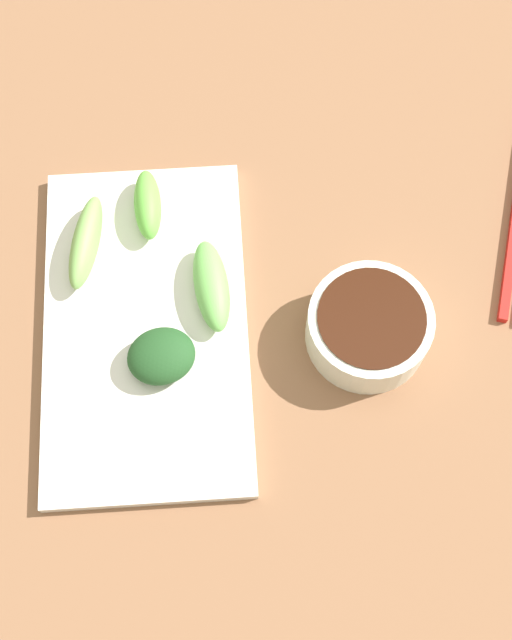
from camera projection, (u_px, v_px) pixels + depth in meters
The scene contains 7 objects.
tabletop at pixel (243, 342), 0.73m from camera, with size 2.10×2.10×0.02m, color brown.
sauce_bowl at pixel (369, 326), 0.70m from camera, with size 0.10×0.10×0.04m.
serving_plate at pixel (146, 326), 0.72m from camera, with size 0.17×0.30×0.01m, color silver.
broccoli_leafy_0 at pixel (161, 356), 0.69m from camera, with size 0.06×0.05×0.03m, color #204A21.
broccoli_stalk_1 at pixel (211, 286), 0.71m from camera, with size 0.03×0.08×0.03m, color #6CB854.
broccoli_stalk_2 at pixel (148, 205), 0.74m from camera, with size 0.02×0.07×0.03m, color #64B842.
broccoli_stalk_3 at pixel (86, 242), 0.73m from camera, with size 0.02×0.09×0.03m, color #79AD55.
Camera 1 is at (0.01, 0.25, 0.70)m, focal length 47.14 mm.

